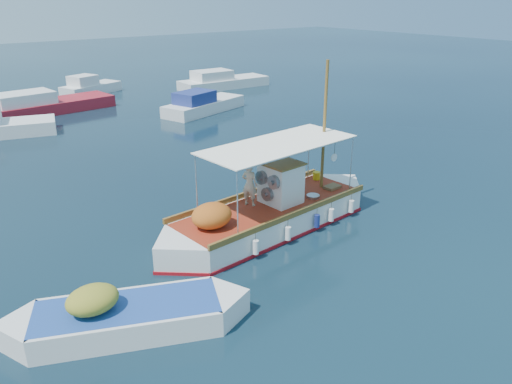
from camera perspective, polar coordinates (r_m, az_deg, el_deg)
ground at (r=18.64m, az=2.21°, el=-3.39°), size 160.00×160.00×0.00m
fishing_caique at (r=17.92m, az=1.56°, el=-2.64°), size 9.69×3.16×5.93m
dinghy at (r=13.34m, az=-14.65°, el=-13.85°), size 5.77×3.44×1.54m
bg_boat_n at (r=38.53m, az=-23.31°, el=8.98°), size 9.55×3.77×1.80m
bg_boat_ne at (r=35.94m, az=-6.16°, el=9.80°), size 6.90×4.03×1.80m
bg_boat_e at (r=45.44m, az=-3.95°, el=12.40°), size 8.20×2.91×1.80m
bg_boat_far_n at (r=44.75m, az=-18.48°, el=11.21°), size 5.34×3.57×1.80m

